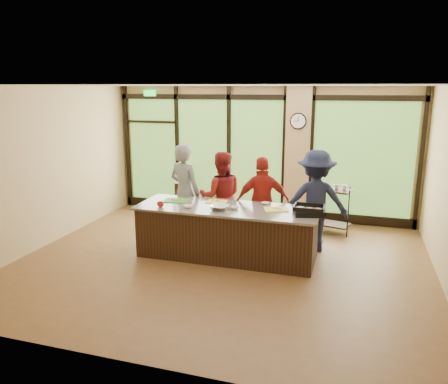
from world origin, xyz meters
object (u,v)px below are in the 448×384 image
Objects in this scene: bar_cart at (331,204)px; island_base at (227,233)px; flower_stand at (185,198)px; roasting_pan at (309,212)px; cook_left at (185,192)px; cook_right at (315,201)px.

island_base is at bearing -116.59° from bar_cart.
flower_stand is at bearing 126.83° from island_base.
cook_left is at bearing 147.61° from roasting_pan.
bar_cart is (3.46, -0.47, 0.24)m from flower_stand.
roasting_pan is (2.49, -0.71, 0.00)m from cook_left.
island_base is 1.73m from cook_right.
island_base is 1.52m from roasting_pan.
roasting_pan is at bearing -45.42° from flower_stand.
cook_right reaches higher than roasting_pan.
cook_right reaches higher than island_base.
flower_stand is 0.74× the size of bar_cart.
island_base is 1.36m from cook_left.
island_base is 2.54m from bar_cart.
island_base is at bearing 161.96° from roasting_pan.
island_base is 2.96m from flower_stand.
cook_right is 0.85m from roasting_pan.
bar_cart reaches higher than island_base.
cook_left is at bearing -75.79° from flower_stand.
bar_cart is at bearing -136.61° from cook_left.
cook_left reaches higher than flower_stand.
roasting_pan is at bearing 78.70° from cook_right.
roasting_pan is 0.64× the size of flower_stand.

